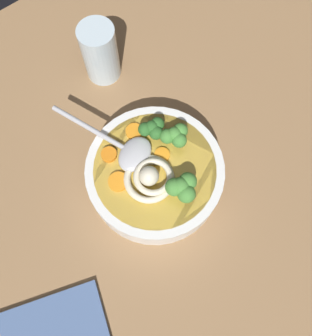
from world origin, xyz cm
name	(u,v)px	position (x,y,z in cm)	size (l,w,h in cm)	color
table_slab	(168,199)	(0.00, 0.00, 1.31)	(99.10, 99.10, 2.63)	#936D47
soup_bowl	(156,174)	(0.23, 3.56, 5.64)	(20.97, 20.97, 5.84)	white
noodle_pile	(150,178)	(-1.56, 2.62, 9.50)	(8.24, 8.08, 3.31)	beige
soup_spoon	(127,150)	(-1.63, 8.27, 9.26)	(9.46, 17.25, 1.60)	#B7B7BC
broccoli_floret_front	(153,128)	(3.16, 8.27, 10.51)	(4.13, 3.56, 3.27)	#7A9E60
broccoli_floret_rear	(175,135)	(5.10, 5.28, 10.65)	(4.41, 3.80, 3.49)	#7A9E60
broccoli_floret_left	(182,188)	(0.77, -1.61, 10.99)	(5.10, 4.39, 4.03)	#7A9E60
carrot_slice_beside_chili	(162,155)	(2.21, 4.64, 8.67)	(2.32, 2.32, 0.42)	orange
carrot_slice_near_spoon	(134,131)	(1.15, 10.32, 8.68)	(2.68, 2.68, 0.42)	orange
carrot_slice_center	(118,182)	(-5.51, 5.16, 8.73)	(2.98, 2.98, 0.54)	orange
carrot_slice_right	(109,154)	(-4.17, 9.43, 8.84)	(2.38, 2.38, 0.76)	orange
drinking_glass	(100,53)	(5.25, 25.77, 8.10)	(6.08, 6.08, 10.95)	silver
folded_napkin	(55,333)	(-25.11, -6.08, 3.03)	(14.62, 10.36, 0.80)	#4C6693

